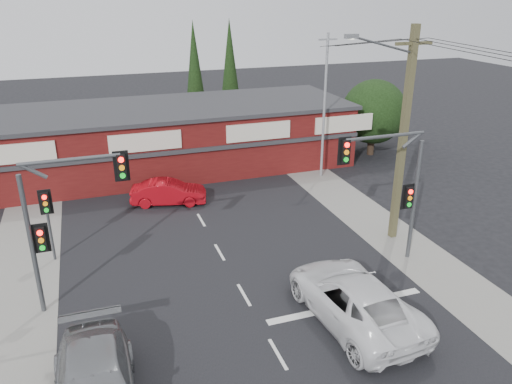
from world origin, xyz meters
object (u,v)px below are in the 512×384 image
object	(u,v)px
white_suv	(354,299)
red_sedan	(169,192)
shop_building	(154,138)
utility_pole	(402,130)

from	to	relation	value
white_suv	red_sedan	world-z (taller)	white_suv
white_suv	red_sedan	size ratio (longest dim) A/B	1.50
white_suv	shop_building	size ratio (longest dim) A/B	0.23
shop_building	utility_pole	xyz separation A→B (m)	(9.36, -14.00, 3.26)
white_suv	shop_building	bearing A→B (deg)	-81.06
red_sedan	shop_building	world-z (taller)	shop_building
red_sedan	utility_pole	size ratio (longest dim) A/B	0.42
red_sedan	utility_pole	world-z (taller)	utility_pole
utility_pole	white_suv	bearing A→B (deg)	-133.66
white_suv	utility_pole	xyz separation A→B (m)	(5.03, 5.27, 4.52)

